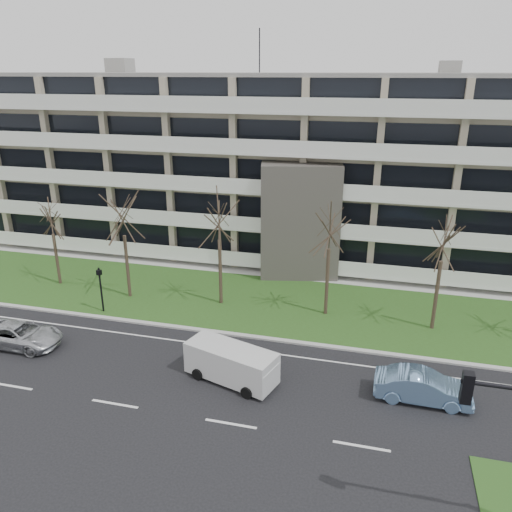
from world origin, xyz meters
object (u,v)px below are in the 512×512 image
(blue_sedan, at_px, (423,387))
(pedestrian_signal, at_px, (100,284))
(silver_pickup, at_px, (19,335))
(white_van, at_px, (232,361))

(blue_sedan, bearing_deg, pedestrian_signal, 77.60)
(silver_pickup, distance_m, white_van, 13.38)
(blue_sedan, height_order, white_van, white_van)
(blue_sedan, relative_size, pedestrian_signal, 1.46)
(silver_pickup, xyz_separation_m, white_van, (13.36, -0.30, 0.44))
(white_van, height_order, pedestrian_signal, pedestrian_signal)
(pedestrian_signal, bearing_deg, blue_sedan, -4.76)
(blue_sedan, xyz_separation_m, pedestrian_signal, (-20.53, 4.79, 1.28))
(blue_sedan, distance_m, white_van, 9.69)
(silver_pickup, bearing_deg, white_van, -92.23)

